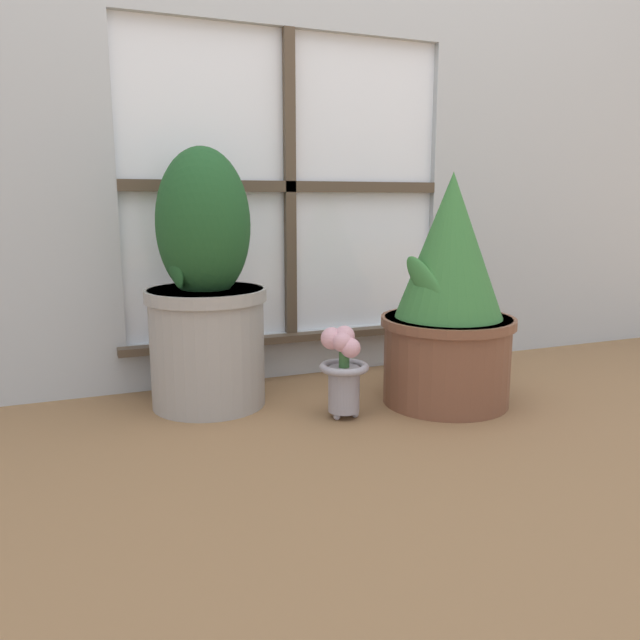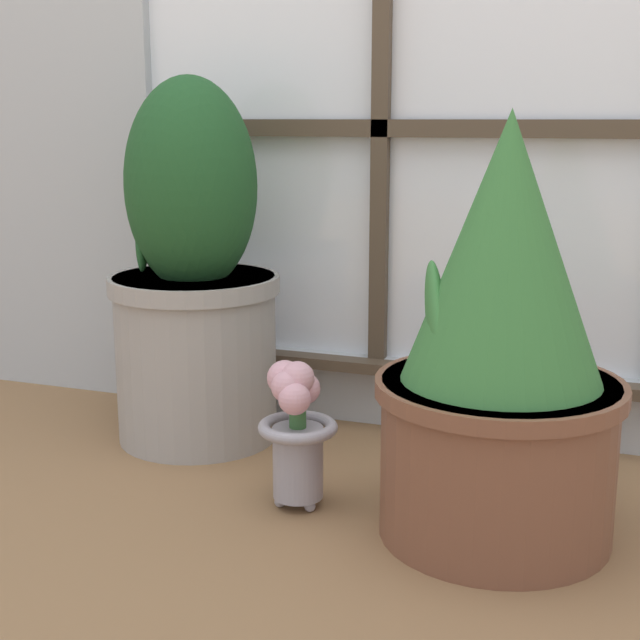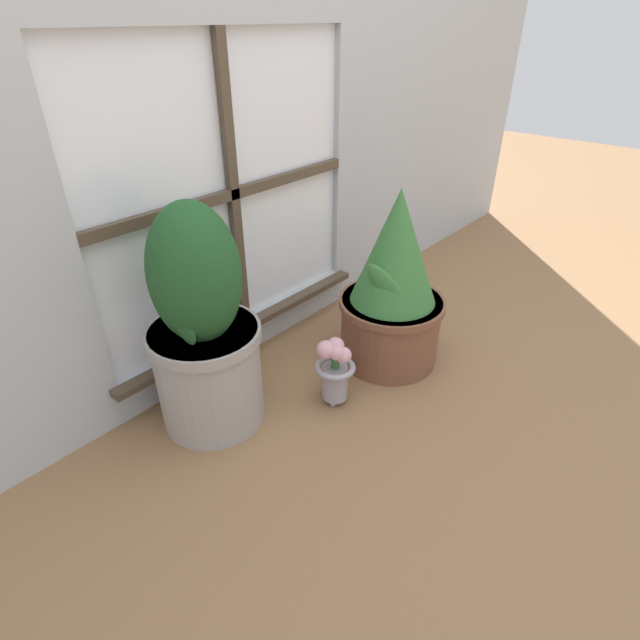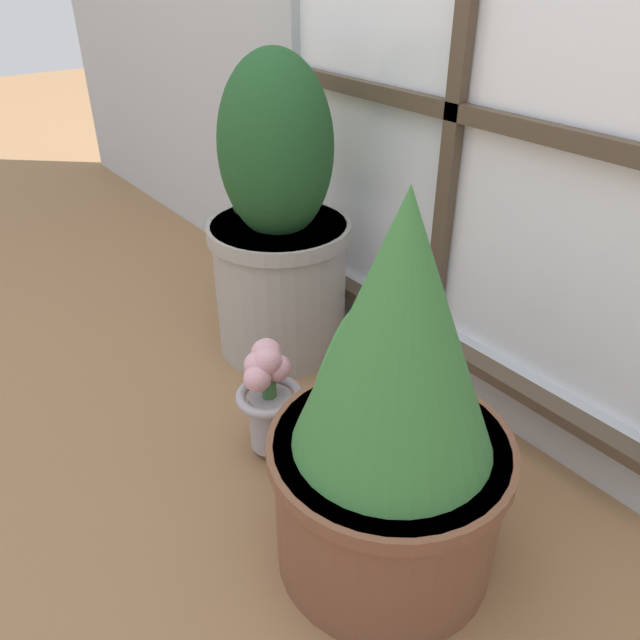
# 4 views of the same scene
# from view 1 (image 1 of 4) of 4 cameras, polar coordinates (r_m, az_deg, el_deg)

# --- Properties ---
(ground_plane) EXTENTS (10.00, 10.00, 0.00)m
(ground_plane) POSITION_cam_1_polar(r_m,az_deg,el_deg) (1.67, 4.21, -10.21)
(ground_plane) COLOR olive
(potted_plant_left) EXTENTS (0.35, 0.35, 0.75)m
(potted_plant_left) POSITION_cam_1_polar(r_m,az_deg,el_deg) (1.84, -10.42, 2.38)
(potted_plant_left) COLOR #9E9993
(potted_plant_left) RESTS_ON ground_plane
(potted_plant_right) EXTENTS (0.40, 0.40, 0.68)m
(potted_plant_right) POSITION_cam_1_polar(r_m,az_deg,el_deg) (1.87, 11.67, 1.67)
(potted_plant_right) COLOR brown
(potted_plant_right) RESTS_ON ground_plane
(flower_vase) EXTENTS (0.14, 0.14, 0.26)m
(flower_vase) POSITION_cam_1_polar(r_m,az_deg,el_deg) (1.74, 2.12, -4.24)
(flower_vase) COLOR #99939E
(flower_vase) RESTS_ON ground_plane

